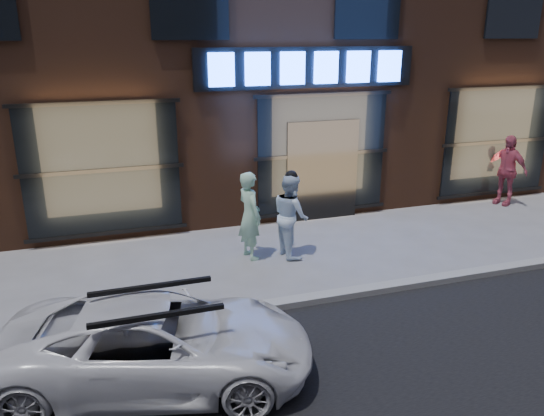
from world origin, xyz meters
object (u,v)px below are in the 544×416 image
(man_bowtie, at_px, (250,215))
(man_cap, at_px, (291,215))
(white_suv, at_px, (157,343))
(passerby, at_px, (506,170))

(man_bowtie, bearing_deg, man_cap, -112.04)
(man_cap, xyz_separation_m, white_suv, (-3.03, -3.38, -0.30))
(passerby, xyz_separation_m, white_suv, (-9.56, -4.86, -0.37))
(man_bowtie, distance_m, man_cap, 0.83)
(man_bowtie, bearing_deg, passerby, -93.14)
(passerby, height_order, white_suv, passerby)
(man_cap, height_order, white_suv, man_cap)
(man_bowtie, distance_m, white_suv, 4.15)
(man_cap, distance_m, white_suv, 4.55)
(passerby, relative_size, white_suv, 0.46)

